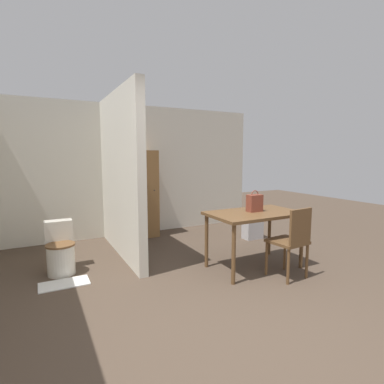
{
  "coord_description": "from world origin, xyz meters",
  "views": [
    {
      "loc": [
        -1.56,
        -1.98,
        1.56
      ],
      "look_at": [
        0.48,
        1.91,
        1.01
      ],
      "focal_mm": 28.0,
      "sensor_mm": 36.0,
      "label": 1
    }
  ],
  "objects_px": {
    "dining_table": "(254,218)",
    "wooden_cabinet": "(144,194)",
    "space_heater": "(253,227)",
    "wooden_chair": "(292,239)",
    "toilet": "(60,251)",
    "handbag": "(255,203)"
  },
  "relations": [
    {
      "from": "handbag",
      "to": "wooden_cabinet",
      "type": "height_order",
      "value": "wooden_cabinet"
    },
    {
      "from": "dining_table",
      "to": "toilet",
      "type": "xyz_separation_m",
      "value": [
        -2.38,
        1.05,
        -0.4
      ]
    },
    {
      "from": "dining_table",
      "to": "wooden_chair",
      "type": "distance_m",
      "value": 0.57
    },
    {
      "from": "handbag",
      "to": "space_heater",
      "type": "height_order",
      "value": "handbag"
    },
    {
      "from": "dining_table",
      "to": "wooden_chair",
      "type": "bearing_deg",
      "value": -70.73
    },
    {
      "from": "wooden_chair",
      "to": "space_heater",
      "type": "height_order",
      "value": "wooden_chair"
    },
    {
      "from": "dining_table",
      "to": "wooden_cabinet",
      "type": "bearing_deg",
      "value": 109.53
    },
    {
      "from": "wooden_chair",
      "to": "dining_table",
      "type": "bearing_deg",
      "value": 104.4
    },
    {
      "from": "space_heater",
      "to": "handbag",
      "type": "bearing_deg",
      "value": -128.59
    },
    {
      "from": "wooden_chair",
      "to": "handbag",
      "type": "xyz_separation_m",
      "value": [
        -0.15,
        0.55,
        0.4
      ]
    },
    {
      "from": "handbag",
      "to": "space_heater",
      "type": "bearing_deg",
      "value": 51.41
    },
    {
      "from": "wooden_chair",
      "to": "wooden_cabinet",
      "type": "xyz_separation_m",
      "value": [
        -0.99,
        2.79,
        0.31
      ]
    },
    {
      "from": "dining_table",
      "to": "space_heater",
      "type": "relative_size",
      "value": 3.0
    },
    {
      "from": "wooden_chair",
      "to": "space_heater",
      "type": "distance_m",
      "value": 1.84
    },
    {
      "from": "handbag",
      "to": "wooden_cabinet",
      "type": "relative_size",
      "value": 0.18
    },
    {
      "from": "dining_table",
      "to": "wooden_chair",
      "type": "relative_size",
      "value": 1.38
    },
    {
      "from": "dining_table",
      "to": "space_heater",
      "type": "height_order",
      "value": "dining_table"
    },
    {
      "from": "wooden_chair",
      "to": "wooden_cabinet",
      "type": "relative_size",
      "value": 0.56
    },
    {
      "from": "toilet",
      "to": "handbag",
      "type": "bearing_deg",
      "value": -22.72
    },
    {
      "from": "toilet",
      "to": "space_heater",
      "type": "relative_size",
      "value": 1.6
    },
    {
      "from": "wooden_cabinet",
      "to": "space_heater",
      "type": "relative_size",
      "value": 3.91
    },
    {
      "from": "handbag",
      "to": "dining_table",
      "type": "bearing_deg",
      "value": -124.62
    }
  ]
}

